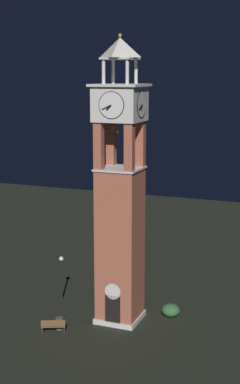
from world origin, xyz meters
name	(u,v)px	position (x,y,z in m)	size (l,w,h in m)	color
ground	(120,319)	(0.00, 0.00, 0.00)	(80.00, 80.00, 0.00)	black
clock_tower	(120,207)	(0.00, 0.00, 8.10)	(3.28, 3.28, 19.33)	#AD5B42
park_bench	(53,326)	(-3.34, -3.59, 0.48)	(1.64, 1.07, 0.95)	brown
lamp_post	(61,269)	(-5.39, 1.65, 2.42)	(0.36, 0.36, 3.43)	black
trash_bin	(59,323)	(-3.21, -2.95, 0.40)	(0.52, 0.52, 0.80)	#4C4C51
shrub_near_entry	(171,310)	(3.17, 1.78, 0.45)	(1.29, 1.29, 0.90)	#336638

